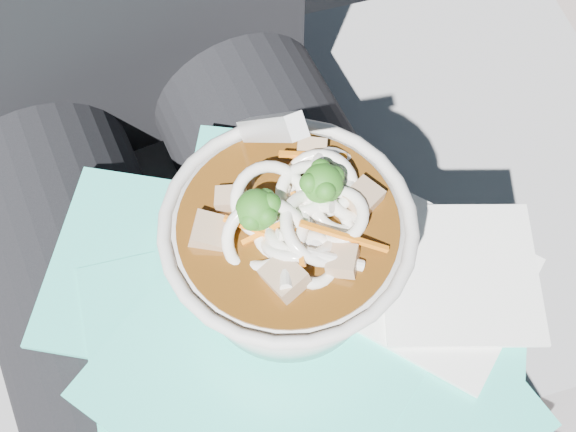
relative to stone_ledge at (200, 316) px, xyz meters
name	(u,v)px	position (x,y,z in m)	size (l,w,h in m)	color
stone_ledge	(200,316)	(0.00, 0.00, 0.00)	(1.00, 0.50, 0.42)	slate
lap	(232,337)	(0.00, -0.15, 0.29)	(0.36, 0.48, 0.16)	black
person_body	(188,229)	(0.00, -0.06, 0.32)	(0.34, 0.94, 0.97)	black
plastic_bag	(279,322)	(0.03, -0.19, 0.38)	(0.36, 0.36, 0.02)	#32D0BA
napkins	(446,281)	(0.15, -0.21, 0.39)	(0.18, 0.17, 0.01)	white
udon_bowl	(289,247)	(0.04, -0.17, 0.45)	(0.17, 0.17, 0.20)	silver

